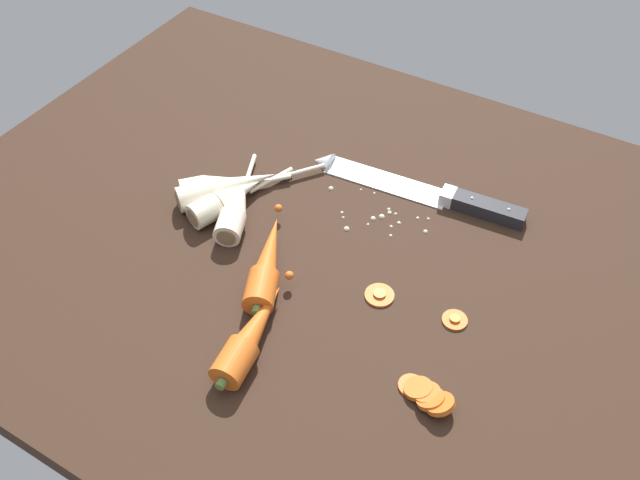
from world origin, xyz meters
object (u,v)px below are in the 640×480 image
object	(u,v)px
parsnip_mid_left	(227,187)
carrot_slice_stray_mid	(455,319)
carrot_slice_stray_near	(380,294)
carrot_slice_stack	(426,394)
parsnip_front	(226,200)
parsnip_mid_right	(217,186)
chefs_knife	(412,187)
whole_carrot	(267,264)
whole_carrot_second	(251,335)
parsnip_back	(236,207)

from	to	relation	value
parsnip_mid_left	carrot_slice_stray_mid	world-z (taller)	parsnip_mid_left
carrot_slice_stray_near	carrot_slice_stack	bearing A→B (deg)	-43.60
parsnip_front	parsnip_mid_right	distance (cm)	3.57
chefs_knife	parsnip_mid_left	world-z (taller)	parsnip_mid_left
whole_carrot	parsnip_mid_left	world-z (taller)	whole_carrot
parsnip_mid_right	carrot_slice_stray_mid	distance (cm)	41.24
whole_carrot	carrot_slice_stack	distance (cm)	27.83
whole_carrot_second	parsnip_mid_left	xyz separation A→B (cm)	(-18.59, 20.98, -0.12)
chefs_knife	carrot_slice_stack	distance (cm)	36.64
parsnip_front	carrot_slice_stray_mid	world-z (taller)	parsnip_front
whole_carrot_second	parsnip_mid_right	size ratio (longest dim) A/B	1.39
whole_carrot	carrot_slice_stack	xyz separation A→B (cm)	(26.94, -6.87, -1.24)
parsnip_back	parsnip_mid_left	bearing A→B (deg)	141.17
parsnip_front	carrot_slice_stray_near	xyz separation A→B (cm)	(27.57, -3.43, -1.62)
parsnip_front	carrot_slice_stack	world-z (taller)	parsnip_front
whole_carrot_second	parsnip_front	distance (cm)	25.25
parsnip_front	parsnip_back	xyz separation A→B (cm)	(2.19, -0.58, -0.00)
parsnip_mid_right	carrot_slice_stack	size ratio (longest dim) A/B	1.85
parsnip_mid_left	carrot_slice_stack	size ratio (longest dim) A/B	2.70
whole_carrot	carrot_slice_stack	bearing A→B (deg)	-14.31
carrot_slice_stack	parsnip_back	bearing A→B (deg)	159.32
carrot_slice_stray_near	carrot_slice_stray_mid	size ratio (longest dim) A/B	1.20
parsnip_back	carrot_slice_stack	world-z (taller)	parsnip_back
whole_carrot_second	carrot_slice_stray_mid	distance (cm)	26.59
parsnip_mid_left	carrot_slice_stray_near	xyz separation A→B (cm)	(29.07, -5.83, -1.62)
whole_carrot	carrot_slice_stack	world-z (taller)	whole_carrot
chefs_knife	parsnip_back	size ratio (longest dim) A/B	1.84
whole_carrot	carrot_slice_stray_near	bearing A→B (deg)	15.68
carrot_slice_stray_near	carrot_slice_stray_mid	xyz separation A→B (cm)	(10.38, 1.24, 0.00)
parsnip_mid_right	carrot_slice_stray_near	bearing A→B (deg)	-9.78
whole_carrot_second	parsnip_front	bearing A→B (deg)	132.60
whole_carrot_second	carrot_slice_stray_near	world-z (taller)	whole_carrot_second
parsnip_mid_left	whole_carrot_second	bearing A→B (deg)	-48.45
whole_carrot	parsnip_back	bearing A→B (deg)	144.90
whole_carrot_second	parsnip_back	distance (cm)	23.37
carrot_slice_stack	carrot_slice_stray_near	xyz separation A→B (cm)	(-11.71, 11.15, -0.50)
parsnip_front	parsnip_back	distance (cm)	2.27
parsnip_mid_right	carrot_slice_stray_mid	world-z (taller)	parsnip_mid_right
chefs_knife	carrot_slice_stack	size ratio (longest dim) A/B	4.61
chefs_knife	parsnip_front	size ratio (longest dim) A/B	1.91
chefs_knife	parsnip_back	bearing A→B (deg)	-137.49
whole_carrot	carrot_slice_stray_mid	bearing A→B (deg)	12.16
carrot_slice_stray_mid	whole_carrot	bearing A→B (deg)	-167.84
whole_carrot_second	parsnip_back	size ratio (longest dim) A/B	1.03
whole_carrot_second	parsnip_mid_right	xyz separation A→B (cm)	(-20.14, 20.43, -0.12)
parsnip_back	carrot_slice_stray_mid	distance (cm)	35.83
chefs_knife	carrot_slice_stray_mid	bearing A→B (deg)	-52.29
whole_carrot	parsnip_front	bearing A→B (deg)	147.99
parsnip_back	whole_carrot_second	bearing A→B (deg)	-50.39
whole_carrot_second	parsnip_back	world-z (taller)	whole_carrot_second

